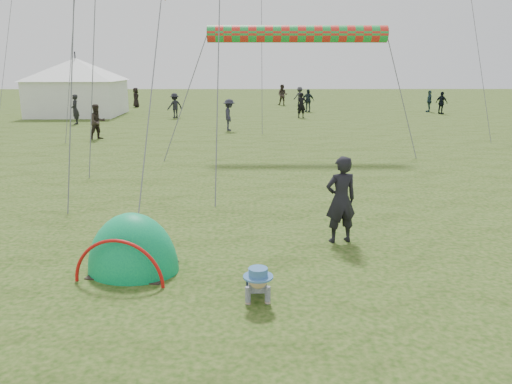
{
  "coord_description": "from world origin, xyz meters",
  "views": [
    {
      "loc": [
        0.15,
        -6.32,
        3.34
      ],
      "look_at": [
        0.22,
        2.93,
        1.0
      ],
      "focal_mm": 35.0,
      "sensor_mm": 36.0,
      "label": 1
    }
  ],
  "objects_px": {
    "popup_tent": "(134,270)",
    "standing_adult": "(341,200)",
    "event_marquee": "(77,85)",
    "crawling_toddler": "(257,280)"
  },
  "relations": [
    {
      "from": "popup_tent",
      "to": "standing_adult",
      "type": "relative_size",
      "value": 1.17
    },
    {
      "from": "standing_adult",
      "to": "event_marquee",
      "type": "distance_m",
      "value": 29.57
    },
    {
      "from": "crawling_toddler",
      "to": "event_marquee",
      "type": "relative_size",
      "value": 0.13
    },
    {
      "from": "crawling_toddler",
      "to": "standing_adult",
      "type": "height_order",
      "value": "standing_adult"
    },
    {
      "from": "crawling_toddler",
      "to": "popup_tent",
      "type": "bearing_deg",
      "value": 150.12
    },
    {
      "from": "crawling_toddler",
      "to": "event_marquee",
      "type": "distance_m",
      "value": 31.13
    },
    {
      "from": "standing_adult",
      "to": "popup_tent",
      "type": "bearing_deg",
      "value": 6.02
    },
    {
      "from": "popup_tent",
      "to": "event_marquee",
      "type": "height_order",
      "value": "event_marquee"
    },
    {
      "from": "event_marquee",
      "to": "standing_adult",
      "type": "bearing_deg",
      "value": -64.06
    },
    {
      "from": "popup_tent",
      "to": "event_marquee",
      "type": "bearing_deg",
      "value": 120.55
    }
  ]
}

